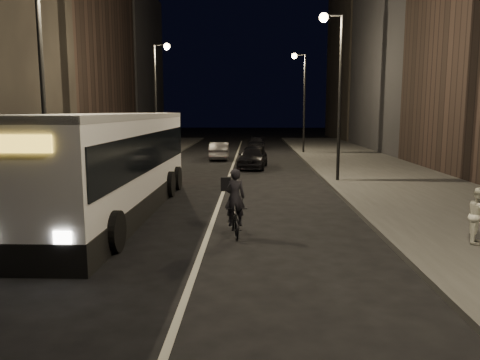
# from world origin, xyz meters

# --- Properties ---
(ground) EXTENTS (180.00, 180.00, 0.00)m
(ground) POSITION_xyz_m (0.00, 0.00, 0.00)
(ground) COLOR black
(ground) RESTS_ON ground
(sidewalk_right) EXTENTS (7.00, 70.00, 0.16)m
(sidewalk_right) POSITION_xyz_m (8.50, 14.00, 0.08)
(sidewalk_right) COLOR #363734
(sidewalk_right) RESTS_ON ground
(sidewalk_left) EXTENTS (7.00, 70.00, 0.16)m
(sidewalk_left) POSITION_xyz_m (-8.50, 14.00, 0.08)
(sidewalk_left) COLOR #363734
(sidewalk_left) RESTS_ON ground
(building_row_right) EXTENTS (8.00, 61.00, 21.00)m
(building_row_right) POSITION_xyz_m (16.00, 27.50, 10.50)
(building_row_right) COLOR black
(building_row_right) RESTS_ON ground
(building_row_left) EXTENTS (8.00, 61.00, 22.00)m
(building_row_left) POSITION_xyz_m (-16.00, 28.50, 11.00)
(building_row_left) COLOR black
(building_row_left) RESTS_ON ground
(streetlight_right_mid) EXTENTS (1.20, 0.44, 8.12)m
(streetlight_right_mid) POSITION_xyz_m (5.33, 12.00, 5.36)
(streetlight_right_mid) COLOR black
(streetlight_right_mid) RESTS_ON sidewalk_right
(streetlight_right_far) EXTENTS (1.20, 0.44, 8.12)m
(streetlight_right_far) POSITION_xyz_m (5.33, 28.00, 5.36)
(streetlight_right_far) COLOR black
(streetlight_right_far) RESTS_ON sidewalk_right
(streetlight_left_near) EXTENTS (1.20, 0.44, 8.12)m
(streetlight_left_near) POSITION_xyz_m (-5.33, 4.00, 5.36)
(streetlight_left_near) COLOR black
(streetlight_left_near) RESTS_ON sidewalk_left
(streetlight_left_far) EXTENTS (1.20, 0.44, 8.12)m
(streetlight_left_far) POSITION_xyz_m (-5.33, 22.00, 5.36)
(streetlight_left_far) COLOR black
(streetlight_left_far) RESTS_ON sidewalk_left
(city_bus) EXTENTS (3.16, 13.12, 3.52)m
(city_bus) POSITION_xyz_m (-3.60, 4.73, 1.92)
(city_bus) COLOR white
(city_bus) RESTS_ON ground
(cyclist_on_bicycle) EXTENTS (0.86, 1.80, 1.99)m
(cyclist_on_bicycle) POSITION_xyz_m (0.80, 1.83, 0.66)
(cyclist_on_bicycle) COLOR black
(cyclist_on_bicycle) RESTS_ON ground
(pedestrian_woman) EXTENTS (0.80, 0.89, 1.49)m
(pedestrian_woman) POSITION_xyz_m (7.27, 0.70, 0.90)
(pedestrian_woman) COLOR silver
(pedestrian_woman) RESTS_ON sidewalk_right
(car_near) EXTENTS (2.11, 4.35, 1.43)m
(car_near) POSITION_xyz_m (1.32, 18.05, 0.71)
(car_near) COLOR black
(car_near) RESTS_ON ground
(car_mid) EXTENTS (1.48, 3.96, 1.29)m
(car_mid) POSITION_xyz_m (-1.17, 23.39, 0.65)
(car_mid) COLOR #3F3F42
(car_mid) RESTS_ON ground
(car_far) EXTENTS (1.74, 3.94, 1.12)m
(car_far) POSITION_xyz_m (1.69, 33.03, 0.56)
(car_far) COLOR black
(car_far) RESTS_ON ground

